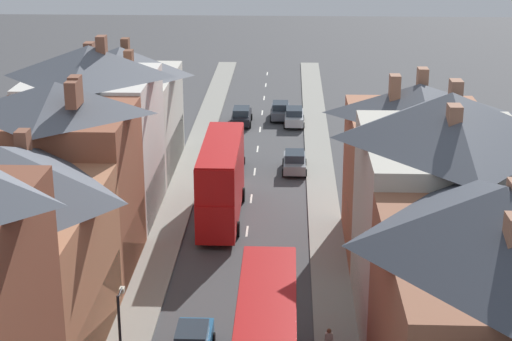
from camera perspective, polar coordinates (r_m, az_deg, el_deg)
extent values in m
cube|color=gray|center=(57.72, -5.57, -3.14)|extent=(2.20, 104.00, 0.14)
cube|color=gray|center=(57.25, 4.61, -3.30)|extent=(2.20, 104.00, 0.14)
cube|color=silver|center=(44.63, -1.38, -10.03)|extent=(0.14, 1.80, 0.01)
cube|color=silver|center=(49.96, -0.95, -6.73)|extent=(0.14, 1.80, 0.01)
cube|color=silver|center=(55.44, -0.60, -4.07)|extent=(0.14, 1.80, 0.01)
cube|color=silver|center=(61.01, -0.32, -1.89)|extent=(0.14, 1.80, 0.01)
cube|color=silver|center=(66.65, -0.09, -0.08)|extent=(0.14, 1.80, 0.01)
cube|color=silver|center=(72.35, 0.11, 1.45)|extent=(0.14, 1.80, 0.01)
cube|color=silver|center=(78.10, 0.27, 2.75)|extent=(0.14, 1.80, 0.01)
cube|color=silver|center=(83.88, 0.42, 3.88)|extent=(0.14, 1.80, 0.01)
cube|color=silver|center=(89.69, 0.54, 4.86)|extent=(0.14, 1.80, 0.01)
cube|color=silver|center=(95.53, 0.66, 5.71)|extent=(0.14, 1.80, 0.01)
cube|color=silver|center=(101.38, 0.75, 6.47)|extent=(0.14, 1.80, 0.01)
cube|color=#B2704C|center=(41.75, -15.95, -6.99)|extent=(8.00, 11.45, 7.72)
cube|color=#1E5133|center=(41.75, -10.44, -10.04)|extent=(0.12, 10.54, 3.20)
pyramid|color=#474C56|center=(39.85, -16.60, -0.25)|extent=(8.00, 11.45, 2.65)
cube|color=brown|center=(42.76, -15.28, 1.91)|extent=(0.60, 0.90, 1.08)
cube|color=#935138|center=(49.91, -12.74, -1.41)|extent=(8.00, 7.75, 9.38)
cube|color=olive|center=(50.19, -8.12, -4.81)|extent=(0.12, 7.13, 3.20)
pyramid|color=#565B66|center=(48.33, -13.21, 4.79)|extent=(8.00, 7.75, 1.73)
cube|color=brown|center=(45.63, -12.16, 4.97)|extent=(0.60, 0.90, 1.41)
cube|color=brown|center=(46.35, -11.95, 5.26)|extent=(0.60, 0.90, 1.52)
cube|color=silver|center=(57.52, -10.70, 1.53)|extent=(8.00, 8.87, 9.60)
cube|color=#1E5133|center=(57.79, -6.70, -1.53)|extent=(0.12, 8.16, 3.20)
pyramid|color=#565B66|center=(56.11, -11.05, 7.19)|extent=(8.00, 8.87, 2.00)
cube|color=brown|center=(57.61, -11.06, 7.94)|extent=(0.60, 0.90, 0.90)
cube|color=brown|center=(55.81, -10.25, 8.02)|extent=(0.60, 0.90, 1.60)
cube|color=beige|center=(67.13, -8.82, 3.19)|extent=(8.00, 11.00, 7.52)
cube|color=black|center=(67.10, -5.43, 1.40)|extent=(0.12, 10.12, 3.20)
pyramid|color=#565B66|center=(66.02, -9.03, 7.23)|extent=(8.00, 11.00, 2.15)
cube|color=brown|center=(68.86, -8.71, 8.22)|extent=(0.60, 0.90, 1.20)
cube|color=brown|center=(62.54, -8.48, 7.30)|extent=(0.60, 0.90, 1.44)
pyramid|color=#383D47|center=(31.22, 16.21, -3.05)|extent=(8.00, 11.32, 2.35)
cube|color=#BCB7A8|center=(43.04, 12.29, -4.28)|extent=(8.00, 10.43, 9.94)
cube|color=#1E5133|center=(43.93, 6.86, -8.31)|extent=(0.12, 9.60, 3.20)
pyramid|color=#474C56|center=(41.09, 12.87, 3.58)|extent=(8.00, 10.43, 2.25)
cube|color=#99664C|center=(43.97, 13.18, 5.23)|extent=(0.60, 0.90, 1.04)
cube|color=#99664C|center=(38.99, 13.08, 3.54)|extent=(0.60, 0.90, 1.03)
cube|color=#A36042|center=(52.21, 10.51, -0.81)|extent=(8.00, 8.97, 8.61)
cube|color=#1E5133|center=(52.74, 6.09, -3.53)|extent=(0.12, 8.25, 3.20)
pyramid|color=#474C56|center=(50.74, 10.85, 4.73)|extent=(8.00, 8.97, 1.77)
cube|color=#99664C|center=(49.83, 9.23, 5.46)|extent=(0.60, 0.90, 1.51)
cube|color=#99664C|center=(51.86, 11.03, 5.89)|extent=(0.60, 0.90, 1.54)
cube|color=#B70F0F|center=(35.96, 0.71, -10.25)|extent=(2.44, 10.58, 2.30)
cube|color=#B70F0F|center=(35.39, 0.72, -8.55)|extent=(2.39, 10.37, 0.10)
cube|color=#28333D|center=(41.71, 0.91, -9.34)|extent=(2.20, 0.10, 1.20)
cube|color=#28333D|center=(40.68, 0.92, -6.48)|extent=(2.20, 0.10, 1.10)
cube|color=#28333D|center=(35.95, -1.21, -10.07)|extent=(0.06, 9.18, 0.90)
cube|color=yellow|center=(40.34, 0.93, -5.45)|extent=(1.34, 0.08, 0.32)
cube|color=red|center=(56.92, -2.31, -1.68)|extent=(2.44, 10.80, 2.50)
cube|color=red|center=(56.13, -2.34, 0.62)|extent=(2.44, 10.58, 2.30)
cube|color=red|center=(55.77, -2.36, 1.79)|extent=(2.39, 10.37, 0.10)
cube|color=#28333D|center=(61.88, -1.93, 0.21)|extent=(2.20, 0.10, 1.20)
cube|color=#28333D|center=(61.19, -1.95, 2.26)|extent=(2.20, 0.10, 1.10)
cube|color=#28333D|center=(56.94, -3.51, -1.43)|extent=(0.06, 9.18, 0.90)
cube|color=#28333D|center=(56.20, -3.55, 0.73)|extent=(0.06, 9.18, 0.90)
cube|color=yellow|center=(60.97, -1.96, 2.98)|extent=(1.34, 0.08, 0.32)
cylinder|color=black|center=(60.55, -3.20, -1.58)|extent=(0.30, 1.00, 1.00)
cylinder|color=black|center=(60.37, -0.90, -1.62)|extent=(0.30, 1.00, 1.00)
cylinder|color=black|center=(54.70, -3.82, -3.87)|extent=(0.30, 1.00, 1.00)
cylinder|color=black|center=(54.50, -1.26, -3.92)|extent=(0.30, 1.00, 1.00)
cube|color=black|center=(67.11, -1.60, 0.63)|extent=(1.70, 4.10, 0.69)
cube|color=#28333D|center=(66.72, -1.62, 1.10)|extent=(1.46, 2.05, 0.60)
cylinder|color=black|center=(68.48, -2.24, 0.69)|extent=(0.20, 0.62, 0.62)
cylinder|color=black|center=(68.37, -0.82, 0.68)|extent=(0.20, 0.62, 0.62)
cylinder|color=black|center=(66.08, -2.41, 0.01)|extent=(0.20, 0.62, 0.62)
cylinder|color=black|center=(65.96, -0.94, 0.00)|extent=(0.20, 0.62, 0.62)
cube|color=gray|center=(66.61, 2.58, 0.49)|extent=(1.70, 4.20, 0.72)
cube|color=#28333D|center=(66.21, 2.59, 0.98)|extent=(1.46, 2.10, 0.60)
cylinder|color=black|center=(67.96, 1.86, 0.56)|extent=(0.20, 0.62, 0.62)
cylinder|color=black|center=(67.97, 3.29, 0.54)|extent=(0.20, 0.62, 0.62)
cylinder|color=black|center=(65.49, 1.84, -0.15)|extent=(0.20, 0.62, 0.62)
cylinder|color=black|center=(65.50, 3.33, -0.17)|extent=(0.20, 0.62, 0.62)
cube|color=#B7BABF|center=(79.49, 2.56, 3.53)|extent=(1.70, 4.34, 0.76)
cube|color=#28333D|center=(79.11, 2.56, 3.96)|extent=(1.46, 2.17, 0.60)
cylinder|color=black|center=(80.89, 1.95, 3.53)|extent=(0.20, 0.62, 0.62)
cylinder|color=black|center=(80.90, 3.15, 3.51)|extent=(0.20, 0.62, 0.62)
cylinder|color=black|center=(78.29, 1.93, 3.01)|extent=(0.20, 0.62, 0.62)
cylinder|color=black|center=(78.30, 3.18, 3.00)|extent=(0.20, 0.62, 0.62)
cube|color=#4C515B|center=(81.56, 1.64, 3.93)|extent=(1.70, 4.23, 0.74)
cube|color=#28333D|center=(81.19, 1.64, 4.35)|extent=(1.46, 2.11, 0.60)
cylinder|color=black|center=(82.94, 1.06, 3.92)|extent=(0.20, 0.62, 0.62)
cylinder|color=black|center=(82.92, 2.23, 3.90)|extent=(0.20, 0.62, 0.62)
cylinder|color=black|center=(80.40, 1.01, 3.44)|extent=(0.20, 0.62, 0.62)
cylinder|color=black|center=(80.39, 2.23, 3.43)|extent=(0.20, 0.62, 0.62)
cube|color=black|center=(79.79, -0.97, 3.58)|extent=(1.70, 4.53, 0.68)
cube|color=#28333D|center=(79.41, -0.98, 3.98)|extent=(1.46, 2.26, 0.60)
cylinder|color=black|center=(81.28, -1.52, 3.61)|extent=(0.20, 0.62, 0.62)
cylinder|color=black|center=(81.19, -0.32, 3.60)|extent=(0.20, 0.62, 0.62)
cylinder|color=black|center=(78.58, -1.65, 3.08)|extent=(0.20, 0.62, 0.62)
cylinder|color=black|center=(78.49, -0.41, 3.06)|extent=(0.20, 0.62, 0.62)
cube|color=#28333D|center=(40.89, -4.29, -10.83)|extent=(1.46, 1.97, 0.60)
cylinder|color=black|center=(42.71, -5.20, -11.06)|extent=(0.20, 0.62, 0.62)
cylinder|color=black|center=(42.54, -2.88, -11.13)|extent=(0.20, 0.62, 0.62)
cube|color=silver|center=(40.78, 4.88, -11.08)|extent=(0.36, 0.22, 0.54)
sphere|color=brown|center=(40.59, 4.90, -10.60)|extent=(0.22, 0.22, 0.22)
cylinder|color=black|center=(35.96, -9.06, -8.07)|extent=(0.08, 0.90, 0.08)
cube|color=beige|center=(36.39, -8.92, -7.86)|extent=(0.20, 0.32, 0.20)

